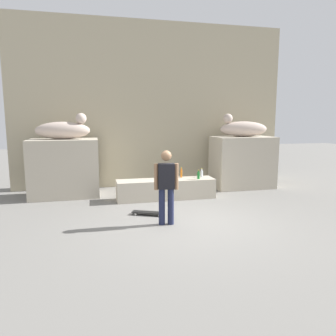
# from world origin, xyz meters

# --- Properties ---
(ground_plane) EXTENTS (40.00, 40.00, 0.00)m
(ground_plane) POSITION_xyz_m (0.00, 0.00, 0.00)
(ground_plane) COLOR slate
(facade_wall) EXTENTS (9.46, 0.60, 5.61)m
(facade_wall) POSITION_xyz_m (0.00, 4.53, 2.81)
(facade_wall) COLOR tan
(facade_wall) RESTS_ON ground_plane
(pedestal_left) EXTENTS (2.02, 1.23, 1.74)m
(pedestal_left) POSITION_xyz_m (-2.93, 3.23, 0.87)
(pedestal_left) COLOR #B7AD99
(pedestal_left) RESTS_ON ground_plane
(pedestal_right) EXTENTS (2.02, 1.23, 1.74)m
(pedestal_right) POSITION_xyz_m (2.93, 3.23, 0.87)
(pedestal_right) COLOR #B7AD99
(pedestal_right) RESTS_ON ground_plane
(statue_reclining_left) EXTENTS (1.65, 0.74, 0.78)m
(statue_reclining_left) POSITION_xyz_m (-2.89, 3.22, 2.03)
(statue_reclining_left) COLOR beige
(statue_reclining_left) RESTS_ON pedestal_left
(statue_reclining_right) EXTENTS (1.67, 0.80, 0.78)m
(statue_reclining_right) POSITION_xyz_m (2.89, 3.23, 2.03)
(statue_reclining_right) COLOR beige
(statue_reclining_right) RESTS_ON pedestal_right
(ledge_block) EXTENTS (2.90, 0.68, 0.58)m
(ledge_block) POSITION_xyz_m (0.00, 2.21, 0.29)
(ledge_block) COLOR #B7AD99
(ledge_block) RESTS_ON ground_plane
(skater) EXTENTS (0.54, 0.25, 1.67)m
(skater) POSITION_xyz_m (-0.51, -0.07, 0.92)
(skater) COLOR #1E233F
(skater) RESTS_ON ground_plane
(skateboard) EXTENTS (0.81, 0.51, 0.08)m
(skateboard) POSITION_xyz_m (-0.79, 0.71, 0.06)
(skateboard) COLOR black
(skateboard) RESTS_ON ground_plane
(bottle_orange) EXTENTS (0.06, 0.06, 0.31)m
(bottle_orange) POSITION_xyz_m (0.53, 2.41, 0.71)
(bottle_orange) COLOR orange
(bottle_orange) RESTS_ON ledge_block
(bottle_green) EXTENTS (0.08, 0.08, 0.27)m
(bottle_green) POSITION_xyz_m (0.95, 2.05, 0.69)
(bottle_green) COLOR #1E722D
(bottle_green) RESTS_ON ledge_block
(bottle_clear) EXTENTS (0.08, 0.08, 0.26)m
(bottle_clear) POSITION_xyz_m (1.16, 2.37, 0.69)
(bottle_clear) COLOR silver
(bottle_clear) RESTS_ON ledge_block
(bottle_brown) EXTENTS (0.08, 0.08, 0.26)m
(bottle_brown) POSITION_xyz_m (0.33, 2.26, 0.69)
(bottle_brown) COLOR #593314
(bottle_brown) RESTS_ON ledge_block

